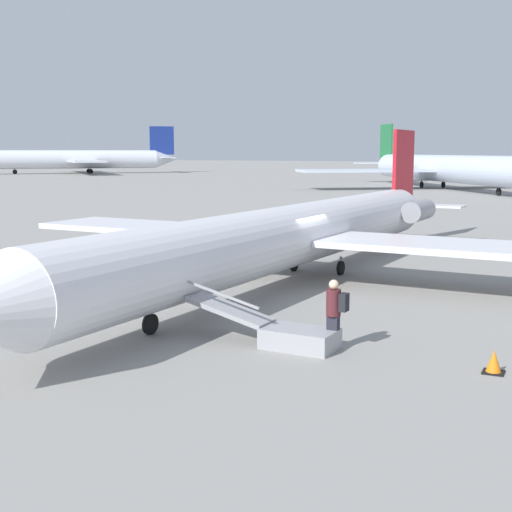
{
  "coord_description": "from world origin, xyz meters",
  "views": [
    {
      "loc": [
        23.84,
        9.9,
        4.83
      ],
      "look_at": [
        3.9,
        0.51,
        1.57
      ],
      "focal_mm": 50.0,
      "sensor_mm": 36.0,
      "label": 1
    }
  ],
  "objects_px": {
    "airplane_far_left": "(444,168)",
    "airplane_far_center": "(76,159)",
    "boarding_stairs": "(285,332)",
    "passenger": "(335,310)",
    "airplane_main": "(299,233)"
  },
  "relations": [
    {
      "from": "airplane_main",
      "to": "passenger",
      "type": "xyz_separation_m",
      "value": [
        8.56,
        4.36,
        -0.76
      ]
    },
    {
      "from": "airplane_main",
      "to": "passenger",
      "type": "bearing_deg",
      "value": 30.37
    },
    {
      "from": "airplane_far_center",
      "to": "boarding_stairs",
      "type": "distance_m",
      "value": 142.06
    },
    {
      "from": "boarding_stairs",
      "to": "passenger",
      "type": "height_order",
      "value": "passenger"
    },
    {
      "from": "airplane_far_center",
      "to": "passenger",
      "type": "xyz_separation_m",
      "value": [
        106.54,
        94.84,
        -2.04
      ]
    },
    {
      "from": "airplane_far_center",
      "to": "airplane_far_left",
      "type": "bearing_deg",
      "value": 114.29
    },
    {
      "from": "boarding_stairs",
      "to": "passenger",
      "type": "bearing_deg",
      "value": -164.69
    },
    {
      "from": "airplane_main",
      "to": "passenger",
      "type": "relative_size",
      "value": 17.97
    },
    {
      "from": "passenger",
      "to": "airplane_main",
      "type": "bearing_deg",
      "value": -59.63
    },
    {
      "from": "airplane_main",
      "to": "airplane_far_left",
      "type": "xyz_separation_m",
      "value": [
        -67.6,
        -7.35,
        0.87
      ]
    },
    {
      "from": "airplane_far_center",
      "to": "airplane_main",
      "type": "bearing_deg",
      "value": 87.09
    },
    {
      "from": "airplane_far_left",
      "to": "passenger",
      "type": "xyz_separation_m",
      "value": [
        76.16,
        11.71,
        -1.63
      ]
    },
    {
      "from": "airplane_far_left",
      "to": "airplane_far_center",
      "type": "bearing_deg",
      "value": -145.88
    },
    {
      "from": "airplane_main",
      "to": "airplane_far_center",
      "type": "height_order",
      "value": "airplane_far_center"
    },
    {
      "from": "airplane_far_center",
      "to": "boarding_stairs",
      "type": "height_order",
      "value": "airplane_far_center"
    }
  ]
}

